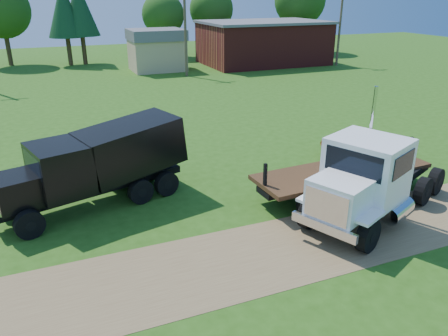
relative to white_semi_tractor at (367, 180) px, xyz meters
name	(u,v)px	position (x,y,z in m)	size (l,w,h in m)	color
ground	(320,241)	(-2.47, -0.71, -1.80)	(140.00, 140.00, 0.00)	#275111
dirt_track	(320,241)	(-2.47, -0.71, -1.79)	(120.00, 4.20, 0.01)	brown
white_semi_tractor	(367,180)	(0.00, 0.00, 0.00)	(8.78, 5.92, 5.27)	black
black_dump_truck	(100,162)	(-9.56, 5.71, 0.16)	(8.36, 4.56, 3.56)	black
orange_pickup	(367,145)	(5.10, 6.01, -1.11)	(2.30, 4.98, 1.38)	#CD6409
flatbed_trailer	(342,175)	(0.79, 2.51, -0.87)	(8.59, 2.99, 2.17)	#32210F
spectator_b	(153,160)	(-6.86, 7.51, -0.79)	(0.98, 0.76, 2.01)	#999999
brick_building	(263,42)	(15.53, 39.29, 0.86)	(15.40, 10.40, 5.30)	maroon
tan_shed	(157,49)	(1.53, 39.29, 0.62)	(6.20, 5.40, 4.70)	tan
utility_poles	(185,32)	(3.53, 34.29, 2.91)	(42.20, 0.28, 9.00)	brown
tree_row	(145,8)	(2.65, 48.94, 4.83)	(55.83, 10.46, 11.33)	#312214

